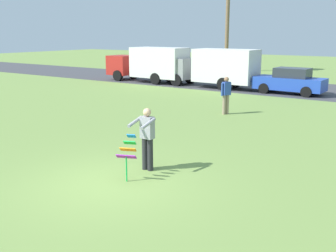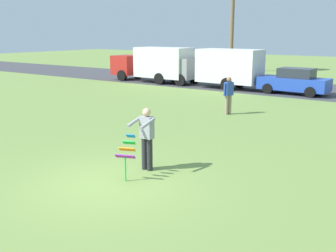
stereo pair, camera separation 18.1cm
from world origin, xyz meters
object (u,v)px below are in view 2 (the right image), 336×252
person_kite_flyer (146,137)px  parked_truck_red_cab (155,64)px  kite_held (127,151)px  parked_car_blue (294,82)px  person_walker_near (229,94)px  parked_truck_grey_van (219,67)px

person_kite_flyer → parked_truck_red_cab: parked_truck_red_cab is taller
person_kite_flyer → kite_held: person_kite_flyer is taller
parked_car_blue → person_walker_near: (-0.46, -7.92, 0.16)m
person_kite_flyer → kite_held: bearing=-88.0°
person_kite_flyer → person_walker_near: bearing=101.5°
kite_held → person_kite_flyer: bearing=92.0°
parked_truck_grey_van → person_walker_near: bearing=-59.0°
parked_truck_red_cab → parked_car_blue: bearing=-0.0°
parked_truck_grey_van → person_walker_near: parked_truck_grey_van is taller
parked_truck_grey_van → parked_truck_red_cab: bearing=180.0°
kite_held → parked_truck_grey_van: (-6.47, 17.01, 0.65)m
parked_truck_red_cab → parked_truck_grey_van: bearing=-0.0°
person_kite_flyer → parked_truck_red_cab: size_ratio=0.26×
parked_truck_red_cab → parked_truck_grey_van: size_ratio=1.00×
parked_car_blue → person_kite_flyer: bearing=-85.7°
kite_held → parked_truck_red_cab: (-11.92, 17.01, 0.65)m
person_walker_near → kite_held: bearing=-79.4°
kite_held → parked_car_blue: 17.06m
parked_truck_red_cab → kite_held: bearing=-55.0°
person_walker_near → parked_truck_red_cab: bearing=142.2°
kite_held → parked_truck_red_cab: size_ratio=0.17×
person_kite_flyer → person_walker_near: same height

